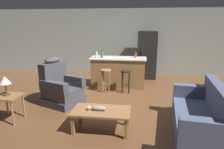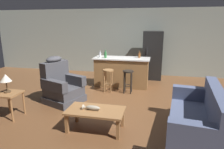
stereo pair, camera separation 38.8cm
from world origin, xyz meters
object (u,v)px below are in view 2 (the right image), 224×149
Objects in this scene: bar_stool_left at (108,76)px; bottle_tall_green at (105,55)px; fish_figurine at (91,108)px; bottle_wine_dark at (100,55)px; bottle_short_amber at (139,55)px; end_table at (9,97)px; recliner_near_lamp at (61,86)px; coffee_table at (95,112)px; couch at (198,121)px; bar_stool_right at (128,77)px; refrigerator at (152,55)px; kitchen_island at (122,72)px; table_lamp at (6,79)px.

bottle_tall_green is at bearing 112.74° from bar_stool_left.
bar_stool_left is (-0.22, 2.31, 0.01)m from fish_figurine.
bottle_short_amber is at bearing 9.93° from bottle_wine_dark.
bottle_wine_dark reaches higher than end_table.
end_table is (-0.71, -1.07, 0.04)m from recliner_near_lamp.
coffee_table is 0.12m from fish_figurine.
bottle_wine_dark reaches higher than bar_stool_left.
fish_figurine is 2.96m from bottle_wine_dark.
bar_stool_right is at bearing -47.81° from couch.
bottle_short_amber is (0.25, 0.75, 0.56)m from bar_stool_right.
refrigerator reaches higher than bottle_wine_dark.
kitchen_island is 0.70m from bar_stool_left.
bottle_wine_dark is at bearing -40.08° from couch.
coffee_table is 4.85× the size of bottle_wine_dark.
fish_figurine reaches higher than coffee_table.
recliner_near_lamp is (-1.22, 1.23, -0.04)m from fish_figurine.
coffee_table is 4.25m from refrigerator.
bottle_tall_green reaches higher than bottle_short_amber.
bar_stool_left is 0.80m from bottle_tall_green.
refrigerator is 6.92× the size of bottle_tall_green.
bottle_short_amber is (1.06, 0.24, -0.02)m from bottle_tall_green.
bar_stool_right is 3.22× the size of bottle_short_amber.
coffee_table is 1.96× the size of end_table.
bottle_short_amber reaches higher than bar_stool_left.
bar_stool_left is at bearing -67.26° from bottle_tall_green.
bottle_tall_green reaches higher than end_table.
couch reaches higher than bar_stool_left.
recliner_near_lamp is 1.28m from end_table.
fish_figurine is 1.50× the size of bottle_wine_dark.
bar_stool_left is (-0.30, 2.28, 0.11)m from coffee_table.
bar_stool_left is (1.71, 2.15, 0.01)m from end_table.
bottle_tall_green is at bearing 98.83° from fish_figurine.
table_lamp is 1.61× the size of bottle_tall_green.
fish_figurine is at bearing 10.41° from couch.
table_lamp is 3.06m from bottle_tall_green.
refrigerator reaches higher than bottle_short_amber.
kitchen_island is at bearing -167.89° from bottle_short_amber.
kitchen_island is at bearing 115.57° from bar_stool_right.
table_lamp is at bearing 5.89° from couch.
couch is (1.94, 0.13, -0.12)m from fish_figurine.
recliner_near_lamp is 2.15m from kitchen_island.
couch is 1.10× the size of kitchen_island.
recliner_near_lamp is at bearing -116.39° from bottle_tall_green.
recliner_near_lamp reaches higher than fish_figurine.
end_table is at bearing 6.12° from couch.
bottle_tall_green is (0.79, 1.59, 0.62)m from recliner_near_lamp.
recliner_near_lamp is 4.72× the size of bottle_tall_green.
refrigerator reaches higher than recliner_near_lamp.
table_lamp reaches higher than coffee_table.
bar_stool_right is (0.30, -0.63, -0.01)m from kitchen_island.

